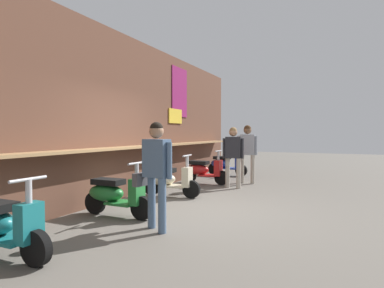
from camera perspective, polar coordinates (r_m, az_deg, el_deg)
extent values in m
plane|color=#605B54|center=(6.16, 0.23, -11.69)|extent=(38.37, 38.37, 0.00)
cube|color=brown|center=(7.09, -14.89, 4.93)|extent=(13.70, 0.25, 3.66)
cube|color=#A87F51|center=(6.89, -12.89, -0.73)|extent=(12.33, 0.36, 0.05)
cube|color=#841E56|center=(9.71, -2.23, 9.16)|extent=(0.95, 0.02, 1.46)
cube|color=gold|center=(9.39, -2.97, 4.97)|extent=(0.78, 0.03, 0.42)
cube|color=#197075|center=(4.34, -29.48, -14.45)|extent=(0.38, 0.50, 0.04)
cube|color=#197075|center=(4.05, -26.97, -12.36)|extent=(0.28, 0.16, 0.44)
cylinder|color=#B7B7BC|center=(4.02, -27.00, -10.57)|extent=(0.07, 0.07, 0.70)
cylinder|color=#B7B7BC|center=(3.96, -27.08, -5.61)|extent=(0.46, 0.04, 0.04)
cylinder|color=black|center=(4.05, -25.98, -16.33)|extent=(0.10, 0.40, 0.40)
ellipsoid|color=#237533|center=(5.93, -15.02, -8.36)|extent=(0.38, 0.70, 0.30)
cube|color=black|center=(5.86, -14.66, -6.49)|extent=(0.30, 0.55, 0.10)
cube|color=#237533|center=(5.74, -12.27, -10.20)|extent=(0.38, 0.50, 0.04)
cube|color=#237533|center=(5.53, -9.78, -8.34)|extent=(0.28, 0.16, 0.44)
cylinder|color=#B7B7BC|center=(5.51, -9.79, -7.01)|extent=(0.07, 0.07, 0.70)
cylinder|color=#B7B7BC|center=(5.46, -9.81, -3.38)|extent=(0.46, 0.04, 0.04)
cylinder|color=black|center=(5.53, -8.89, -11.19)|extent=(0.10, 0.40, 0.40)
cylinder|color=black|center=(6.13, -16.83, -9.95)|extent=(0.10, 0.40, 0.40)
ellipsoid|color=beige|center=(7.48, -5.49, -6.14)|extent=(0.42, 0.72, 0.30)
cube|color=black|center=(7.44, -5.15, -4.64)|extent=(0.33, 0.57, 0.10)
cube|color=beige|center=(7.36, -3.04, -7.46)|extent=(0.41, 0.52, 0.04)
cube|color=beige|center=(7.20, -0.86, -5.89)|extent=(0.29, 0.17, 0.44)
cylinder|color=#B7B7BC|center=(7.19, -0.86, -4.87)|extent=(0.07, 0.07, 0.70)
cylinder|color=#B7B7BC|center=(7.15, -0.86, -2.08)|extent=(0.46, 0.06, 0.04)
cylinder|color=black|center=(7.21, -0.12, -8.06)|extent=(0.12, 0.40, 0.40)
cylinder|color=black|center=(7.63, -7.16, -7.51)|extent=(0.12, 0.40, 0.40)
ellipsoid|color=red|center=(9.31, 0.96, -4.53)|extent=(0.40, 0.71, 0.30)
cube|color=black|center=(9.27, 1.24, -3.32)|extent=(0.31, 0.56, 0.10)
cube|color=red|center=(9.19, 2.94, -5.57)|extent=(0.39, 0.51, 0.04)
cube|color=red|center=(9.04, 4.69, -4.29)|extent=(0.28, 0.17, 0.44)
cylinder|color=#B7B7BC|center=(9.03, 4.69, -3.47)|extent=(0.07, 0.07, 0.70)
cylinder|color=#B7B7BC|center=(9.01, 4.70, -1.25)|extent=(0.46, 0.05, 0.04)
cylinder|color=black|center=(9.04, 5.28, -6.01)|extent=(0.11, 0.40, 0.40)
cylinder|color=black|center=(9.44, -0.42, -5.66)|extent=(0.11, 0.40, 0.40)
ellipsoid|color=#233D9E|center=(11.14, 5.09, -3.46)|extent=(0.41, 0.72, 0.30)
cube|color=black|center=(11.11, 5.33, -2.45)|extent=(0.33, 0.56, 0.10)
cube|color=#233D9E|center=(11.03, 6.77, -4.31)|extent=(0.40, 0.52, 0.04)
cube|color=#233D9E|center=(10.90, 8.25, -3.23)|extent=(0.29, 0.17, 0.44)
cylinder|color=#B7B7BC|center=(10.89, 8.26, -2.55)|extent=(0.07, 0.07, 0.70)
cylinder|color=#B7B7BC|center=(10.87, 8.27, -0.71)|extent=(0.46, 0.06, 0.04)
cylinder|color=black|center=(10.90, 8.75, -4.66)|extent=(0.12, 0.40, 0.40)
cylinder|color=black|center=(11.26, 3.91, -4.43)|extent=(0.12, 0.40, 0.40)
cylinder|color=slate|center=(4.75, -5.34, -10.89)|extent=(0.12, 0.12, 0.80)
cylinder|color=slate|center=(5.03, -7.19, -10.19)|extent=(0.12, 0.12, 0.80)
cube|color=slate|center=(4.79, -6.32, -2.54)|extent=(0.26, 0.43, 0.57)
sphere|color=#A37556|center=(4.77, -6.34, 2.28)|extent=(0.22, 0.22, 0.22)
sphere|color=black|center=(4.77, -6.34, 2.73)|extent=(0.20, 0.20, 0.20)
cylinder|color=slate|center=(4.64, -4.06, -2.96)|extent=(0.08, 0.08, 0.53)
cylinder|color=slate|center=(4.95, -8.44, -2.67)|extent=(0.08, 0.08, 0.53)
cube|color=#4C4C51|center=(5.02, -9.18, -6.25)|extent=(0.27, 0.14, 0.20)
cylinder|color=#ADA393|center=(9.44, 8.88, -4.39)|extent=(0.12, 0.12, 0.83)
cylinder|color=#ADA393|center=(9.34, 10.73, -4.46)|extent=(0.12, 0.12, 0.83)
cube|color=#999EA8|center=(9.34, 9.83, -0.11)|extent=(0.27, 0.44, 0.59)
sphere|color=brown|center=(9.33, 9.84, 2.44)|extent=(0.22, 0.22, 0.22)
sphere|color=#472D19|center=(9.33, 9.84, 2.68)|extent=(0.21, 0.21, 0.21)
cylinder|color=#999EA8|center=(9.36, 8.32, -0.24)|extent=(0.08, 0.08, 0.55)
cylinder|color=#999EA8|center=(9.32, 11.34, -0.27)|extent=(0.08, 0.08, 0.55)
cylinder|color=#ADA393|center=(8.61, 6.34, -5.10)|extent=(0.12, 0.12, 0.79)
cylinder|color=#ADA393|center=(8.51, 8.27, -5.19)|extent=(0.12, 0.12, 0.79)
cube|color=#232328|center=(8.50, 7.32, -0.61)|extent=(0.27, 0.43, 0.56)
sphere|color=#A37556|center=(8.49, 7.33, 2.08)|extent=(0.21, 0.21, 0.21)
sphere|color=olive|center=(8.49, 7.34, 2.33)|extent=(0.20, 0.20, 0.20)
cylinder|color=#232328|center=(8.53, 5.73, -0.76)|extent=(0.08, 0.08, 0.53)
cylinder|color=#232328|center=(8.48, 8.92, -0.79)|extent=(0.08, 0.08, 0.53)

